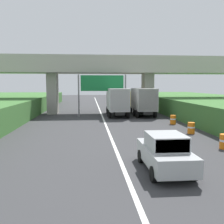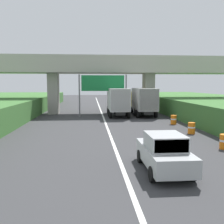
% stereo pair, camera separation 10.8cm
% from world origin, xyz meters
% --- Properties ---
extents(lane_centre_stripe, '(0.20, 100.47, 0.01)m').
position_xyz_m(lane_centre_stripe, '(0.00, 30.24, 0.00)').
color(lane_centre_stripe, white).
rests_on(lane_centre_stripe, ground).
extents(overpass_bridge, '(40.00, 4.80, 7.63)m').
position_xyz_m(overpass_bridge, '(0.00, 37.80, 5.73)').
color(overpass_bridge, '#ADA89E').
rests_on(overpass_bridge, ground).
extents(overhead_highway_sign, '(5.88, 0.18, 5.13)m').
position_xyz_m(overhead_highway_sign, '(0.00, 34.14, 3.76)').
color(overhead_highway_sign, slate).
rests_on(overhead_highway_sign, ground).
extents(truck_white, '(2.44, 7.30, 3.44)m').
position_xyz_m(truck_white, '(1.84, 34.60, 1.93)').
color(truck_white, black).
rests_on(truck_white, ground).
extents(truck_yellow, '(2.44, 7.30, 3.44)m').
position_xyz_m(truck_yellow, '(5.07, 34.69, 1.93)').
color(truck_yellow, black).
rests_on(truck_yellow, ground).
extents(car_silver, '(1.86, 4.10, 1.72)m').
position_xyz_m(car_silver, '(1.81, 14.31, 0.86)').
color(car_silver, '#B2B5B7').
rests_on(car_silver, ground).
extents(construction_barrel_2, '(0.57, 0.57, 0.90)m').
position_xyz_m(construction_barrel_2, '(6.59, 17.82, 0.46)').
color(construction_barrel_2, orange).
rests_on(construction_barrel_2, ground).
extents(construction_barrel_3, '(0.57, 0.57, 0.90)m').
position_xyz_m(construction_barrel_3, '(6.50, 22.63, 0.46)').
color(construction_barrel_3, orange).
rests_on(construction_barrel_3, ground).
extents(construction_barrel_4, '(0.57, 0.57, 0.90)m').
position_xyz_m(construction_barrel_4, '(6.65, 27.43, 0.46)').
color(construction_barrel_4, orange).
rests_on(construction_barrel_4, ground).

